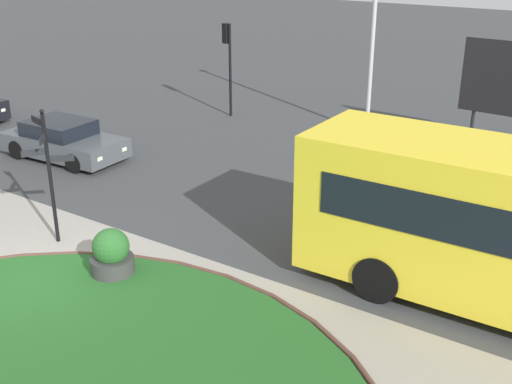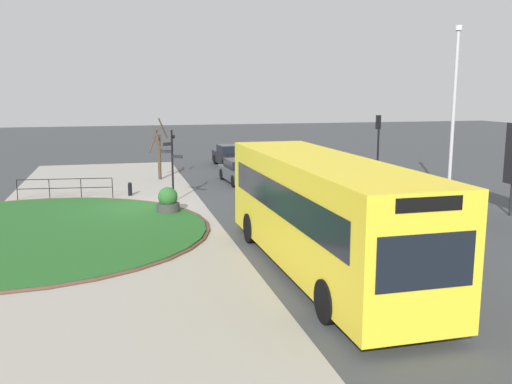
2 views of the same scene
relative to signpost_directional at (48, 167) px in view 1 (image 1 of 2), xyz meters
name	(u,v)px [view 1 (image 1 of 2)]	position (x,y,z in m)	size (l,w,h in m)	color
ground	(35,283)	(1.17, -1.62, -1.95)	(120.00, 120.00, 0.00)	#3D3F42
signpost_directional	(48,167)	(0.00, 0.00, 0.00)	(1.09, 0.94, 3.35)	black
car_far_lane	(63,141)	(-4.83, 4.36, -1.34)	(4.37, 2.10, 1.28)	#474C51
traffic_light_near	(228,49)	(-3.48, 11.88, 0.78)	(0.48, 0.32, 3.72)	black
lamppost_tall	(374,17)	(2.34, 12.78, 2.33)	(0.32, 0.32, 7.99)	#B7B7BC
planter_near_signpost	(112,255)	(2.37, -0.44, -1.45)	(0.96, 0.96, 1.13)	#383838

